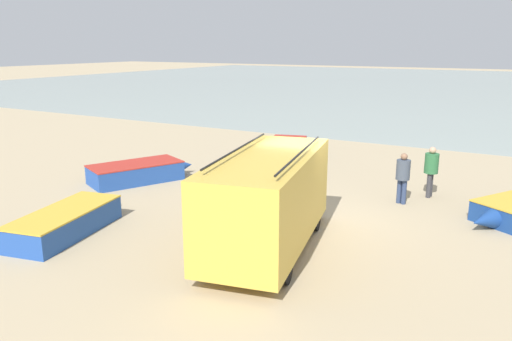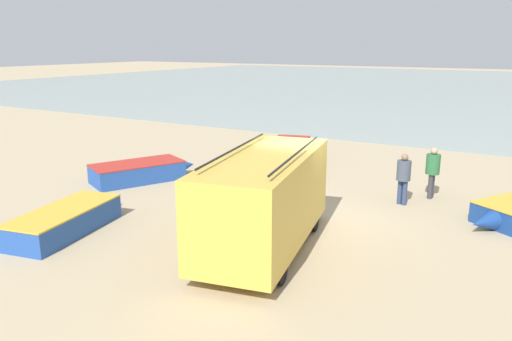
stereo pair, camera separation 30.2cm
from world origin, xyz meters
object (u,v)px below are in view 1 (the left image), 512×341
object	(u,v)px
parked_van	(268,198)
fishing_rowboat_1	(283,151)
fisherman_0	(431,167)
fisherman_1	(403,174)
fishing_rowboat_2	(69,220)
fishing_rowboat_3	(140,172)

from	to	relation	value
parked_van	fishing_rowboat_1	world-z (taller)	parked_van
fisherman_0	fisherman_1	world-z (taller)	fisherman_0
parked_van	fisherman_1	bearing A→B (deg)	-32.41
fishing_rowboat_2	fishing_rowboat_1	bearing A→B (deg)	-17.01
fishing_rowboat_1	fisherman_1	size ratio (longest dim) A/B	3.41
fishing_rowboat_2	fisherman_1	distance (m)	9.82
parked_van	fishing_rowboat_1	distance (m)	10.03
fishing_rowboat_1	fisherman_0	size ratio (longest dim) A/B	3.29
fisherman_1	fishing_rowboat_2	bearing A→B (deg)	147.40
parked_van	fisherman_1	size ratio (longest dim) A/B	3.46
parked_van	fishing_rowboat_3	size ratio (longest dim) A/B	1.40
fishing_rowboat_2	fisherman_0	xyz separation A→B (m)	(7.67, 7.95, 0.67)
fishing_rowboat_2	fisherman_1	size ratio (longest dim) A/B	2.54
parked_van	fishing_rowboat_3	world-z (taller)	parked_van
parked_van	fisherman_1	distance (m)	5.55
fishing_rowboat_1	parked_van	bearing A→B (deg)	-170.72
fishing_rowboat_1	fishing_rowboat_2	world-z (taller)	fishing_rowboat_1
fishing_rowboat_1	fishing_rowboat_3	bearing A→B (deg)	139.10
parked_van	fisherman_0	world-z (taller)	parked_van
fisherman_0	fishing_rowboat_3	bearing A→B (deg)	-156.57
fishing_rowboat_1	fisherman_1	distance (m)	7.25
fishing_rowboat_1	fisherman_1	world-z (taller)	fisherman_1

